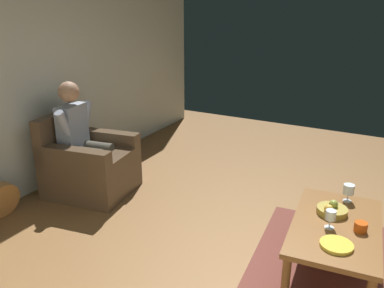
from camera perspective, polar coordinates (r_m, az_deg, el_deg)
name	(u,v)px	position (r m, az deg, el deg)	size (l,w,h in m)	color
ground_plane	(321,264)	(3.55, 17.89, -15.97)	(7.47, 7.47, 0.00)	brown
wall_back	(30,72)	(4.61, -22.14, 9.55)	(6.49, 0.06, 2.63)	silver
rug	(330,272)	(3.47, 19.07, -16.90)	(1.79, 1.23, 0.01)	brown
armchair	(88,165)	(4.54, -14.60, -2.96)	(0.88, 0.95, 0.88)	#4F3B28
person_seated	(82,135)	(4.44, -15.38, 1.26)	(0.61, 0.61, 1.23)	#9099A9
coffee_table	(336,231)	(3.27, 19.81, -11.60)	(1.14, 0.72, 0.43)	brown
guitar	(1,196)	(4.36, -25.66, -6.73)	(0.35, 0.24, 0.98)	#BA793B
wine_glass_near	(331,216)	(3.13, 19.18, -9.71)	(0.08, 0.08, 0.14)	silver
wine_glass_far	(349,190)	(3.57, 21.46, -6.17)	(0.09, 0.09, 0.15)	silver
fruit_bowl	(332,210)	(3.36, 19.34, -8.86)	(0.24, 0.24, 0.11)	olive
decorative_dish	(336,245)	(2.97, 19.93, -13.40)	(0.22, 0.22, 0.02)	gold
candle_jar	(361,227)	(3.19, 22.95, -10.86)	(0.09, 0.09, 0.07)	#BB460F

